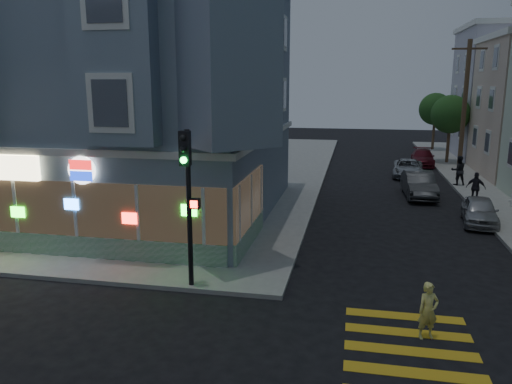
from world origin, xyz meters
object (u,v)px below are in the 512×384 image
(running_child, at_px, (428,311))
(parked_car_d, at_px, (408,168))
(pedestrian_a, at_px, (458,170))
(parked_car_a, at_px, (480,211))
(pedestrian_b, at_px, (476,188))
(traffic_signal, at_px, (188,183))
(utility_pole, at_px, (464,107))
(street_tree_far, at_px, (435,109))
(parked_car_c, at_px, (423,158))
(street_tree_near, at_px, (450,114))
(parked_car_b, at_px, (419,185))

(running_child, xyz_separation_m, parked_car_d, (1.65, 23.07, -0.15))
(pedestrian_a, relative_size, parked_car_a, 0.50)
(pedestrian_b, distance_m, parked_car_d, 8.33)
(pedestrian_a, bearing_deg, traffic_signal, 50.07)
(parked_car_d, bearing_deg, utility_pole, 12.00)
(street_tree_far, bearing_deg, parked_car_a, -93.30)
(parked_car_c, bearing_deg, pedestrian_a, -76.97)
(parked_car_a, relative_size, parked_car_d, 0.85)
(pedestrian_a, relative_size, parked_car_c, 0.43)
(pedestrian_b, bearing_deg, parked_car_d, -49.10)
(running_child, bearing_deg, traffic_signal, 144.91)
(street_tree_near, relative_size, parked_car_c, 1.24)
(utility_pole, xyz_separation_m, street_tree_far, (0.20, 14.00, -0.86))
(running_child, distance_m, traffic_signal, 7.57)
(parked_car_c, bearing_deg, street_tree_far, 82.97)
(running_child, bearing_deg, parked_car_d, 64.34)
(street_tree_far, relative_size, pedestrian_b, 3.23)
(running_child, bearing_deg, parked_car_c, 61.90)
(running_child, relative_size, traffic_signal, 0.31)
(street_tree_near, xyz_separation_m, pedestrian_a, (-0.90, -9.46, -2.87))
(pedestrian_b, relative_size, parked_car_b, 0.37)
(pedestrian_a, height_order, parked_car_b, pedestrian_a)
(running_child, xyz_separation_m, parked_car_b, (1.65, 16.67, -0.02))
(pedestrian_b, bearing_deg, parked_car_c, -63.14)
(parked_car_c, relative_size, parked_car_d, 1.00)
(utility_pole, xyz_separation_m, parked_car_a, (-1.30, -12.01, -4.17))
(parked_car_b, distance_m, parked_car_c, 11.71)
(parked_car_b, bearing_deg, parked_car_a, -70.17)
(pedestrian_a, bearing_deg, parked_car_a, 77.50)
(utility_pole, height_order, pedestrian_a, utility_pole)
(utility_pole, bearing_deg, running_child, -102.15)
(utility_pole, xyz_separation_m, parked_car_b, (-3.40, -6.81, -4.07))
(running_child, xyz_separation_m, parked_car_c, (3.24, 28.27, -0.13))
(running_child, distance_m, parked_car_c, 28.45)
(utility_pole, distance_m, street_tree_near, 6.06)
(street_tree_far, xyz_separation_m, pedestrian_b, (-0.90, -22.29, -2.96))
(utility_pole, relative_size, pedestrian_b, 5.48)
(pedestrian_a, xyz_separation_m, pedestrian_b, (0.00, -4.83, -0.09))
(parked_car_a, xyz_separation_m, parked_car_d, (-2.10, 11.60, -0.03))
(running_child, relative_size, pedestrian_b, 0.91)
(street_tree_far, relative_size, traffic_signal, 1.08)
(street_tree_far, height_order, parked_car_c, street_tree_far)
(street_tree_far, height_order, running_child, street_tree_far)
(pedestrian_b, distance_m, parked_car_a, 3.79)
(running_child, height_order, parked_car_c, running_child)
(pedestrian_b, bearing_deg, street_tree_near, -71.63)
(pedestrian_b, bearing_deg, traffic_signal, 72.30)
(parked_car_b, height_order, traffic_signal, traffic_signal)
(utility_pole, height_order, parked_car_a, utility_pole)
(pedestrian_b, relative_size, parked_car_d, 0.38)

